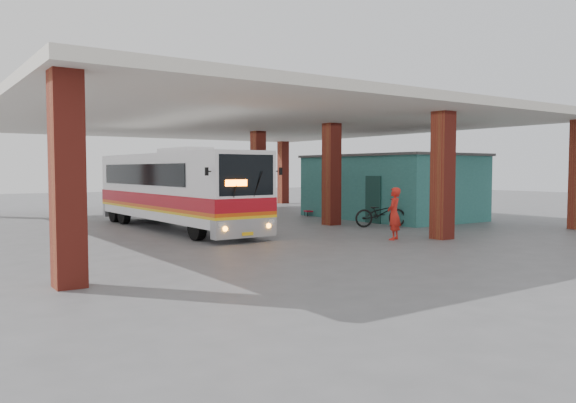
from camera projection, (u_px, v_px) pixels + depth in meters
The scene contains 8 objects.
ground at pixel (319, 236), 20.02m from camera, with size 90.00×90.00×0.00m, color #515154.
brick_columns at pixel (275, 174), 24.82m from camera, with size 20.10×21.60×4.35m.
canopy_roof at pixel (240, 123), 25.39m from camera, with size 21.00×23.00×0.30m, color silver.
shop_building at pixel (390, 186), 27.48m from camera, with size 5.20×8.20×3.11m.
coach_bus at pixel (175, 189), 22.36m from camera, with size 2.55×11.08×3.21m.
motorcycle at pixel (381, 213), 23.21m from camera, with size 0.77×2.20×1.16m, color black.
pedestrian at pixel (394, 214), 18.96m from camera, with size 0.65×0.43×1.78m, color red.
red_chair at pixel (311, 208), 28.74m from camera, with size 0.55×0.55×0.88m.
Camera 1 is at (-12.26, -15.74, 2.38)m, focal length 35.00 mm.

